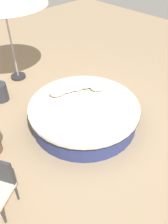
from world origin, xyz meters
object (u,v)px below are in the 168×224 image
(throw_pillow_1, at_px, (88,84))
(throw_pillow_2, at_px, (78,86))
(round_bed, at_px, (84,113))
(throw_pillow_4, at_px, (59,91))
(throw_pillow_3, at_px, (69,88))
(side_table, at_px, (0,92))
(throw_pillow_0, at_px, (99,86))

(throw_pillow_1, height_order, throw_pillow_2, throw_pillow_1)
(round_bed, height_order, throw_pillow_4, throw_pillow_4)
(throw_pillow_3, bearing_deg, side_table, -54.31)
(throw_pillow_1, xyz_separation_m, throw_pillow_2, (0.25, -0.11, -0.02))
(throw_pillow_4, height_order, side_table, throw_pillow_4)
(throw_pillow_2, xyz_separation_m, side_table, (1.32, -1.62, -0.35))
(throw_pillow_1, bearing_deg, throw_pillow_4, -19.66)
(throw_pillow_4, bearing_deg, round_bed, 99.39)
(side_table, bearing_deg, throw_pillow_0, 130.55)
(round_bed, distance_m, throw_pillow_1, 0.83)
(round_bed, distance_m, side_table, 2.39)
(throw_pillow_2, xyz_separation_m, throw_pillow_3, (0.22, -0.09, 0.02))
(throw_pillow_0, distance_m, throw_pillow_3, 0.74)
(throw_pillow_0, height_order, side_table, throw_pillow_0)
(throw_pillow_4, bearing_deg, throw_pillow_0, 149.20)
(throw_pillow_3, bearing_deg, throw_pillow_4, -13.00)
(throw_pillow_2, xyz_separation_m, throw_pillow_4, (0.47, -0.15, 0.03))
(throw_pillow_1, relative_size, throw_pillow_2, 1.04)
(round_bed, bearing_deg, throw_pillow_1, -142.29)
(throw_pillow_2, distance_m, throw_pillow_3, 0.24)
(round_bed, height_order, side_table, round_bed)
(throw_pillow_2, bearing_deg, side_table, -50.75)
(throw_pillow_0, xyz_separation_m, throw_pillow_2, (0.36, -0.35, -0.00))
(throw_pillow_2, bearing_deg, throw_pillow_3, -21.75)
(throw_pillow_0, height_order, throw_pillow_2, throw_pillow_0)
(throw_pillow_0, xyz_separation_m, throw_pillow_4, (0.84, -0.50, 0.02))
(throw_pillow_4, bearing_deg, throw_pillow_1, 160.34)
(throw_pillow_1, bearing_deg, throw_pillow_3, -23.01)
(throw_pillow_2, height_order, throw_pillow_3, throw_pillow_3)
(throw_pillow_3, bearing_deg, throw_pillow_0, 143.07)
(throw_pillow_1, distance_m, throw_pillow_2, 0.27)
(throw_pillow_4, bearing_deg, throw_pillow_3, 167.00)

